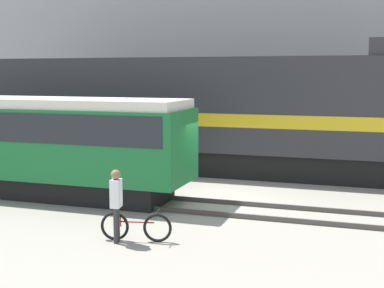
{
  "coord_description": "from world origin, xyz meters",
  "views": [
    {
      "loc": [
        4.85,
        -16.22,
        4.04
      ],
      "look_at": [
        -0.5,
        -0.31,
        1.8
      ],
      "focal_mm": 50.0,
      "sensor_mm": 36.0,
      "label": 1
    }
  ],
  "objects_px": {
    "streetcar": "(15,139)",
    "person": "(116,198)",
    "bicycle": "(136,227)",
    "freight_locomotive": "(201,112)"
  },
  "relations": [
    {
      "from": "streetcar",
      "to": "person",
      "type": "xyz_separation_m",
      "value": [
        5.6,
        -3.72,
        -0.76
      ]
    },
    {
      "from": "streetcar",
      "to": "bicycle",
      "type": "xyz_separation_m",
      "value": [
        6.0,
        -3.5,
        -1.49
      ]
    },
    {
      "from": "bicycle",
      "to": "person",
      "type": "xyz_separation_m",
      "value": [
        -0.4,
        -0.23,
        0.73
      ]
    },
    {
      "from": "person",
      "to": "streetcar",
      "type": "bearing_deg",
      "value": 146.36
    },
    {
      "from": "bicycle",
      "to": "person",
      "type": "distance_m",
      "value": 0.86
    },
    {
      "from": "freight_locomotive",
      "to": "bicycle",
      "type": "relative_size",
      "value": 10.99
    },
    {
      "from": "streetcar",
      "to": "person",
      "type": "relative_size",
      "value": 6.82
    },
    {
      "from": "streetcar",
      "to": "bicycle",
      "type": "distance_m",
      "value": 7.1
    },
    {
      "from": "streetcar",
      "to": "bicycle",
      "type": "relative_size",
      "value": 6.95
    },
    {
      "from": "freight_locomotive",
      "to": "person",
      "type": "bearing_deg",
      "value": -84.53
    }
  ]
}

